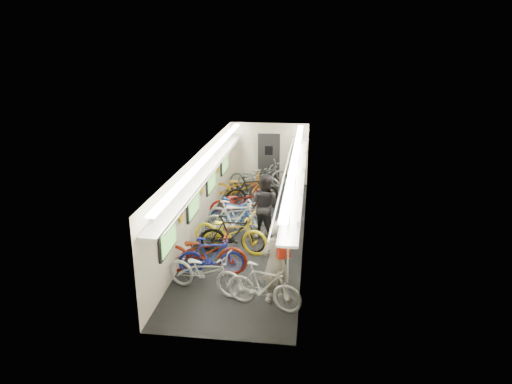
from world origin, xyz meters
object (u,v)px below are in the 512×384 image
(bicycle_0, at_px, (205,271))
(bicycle_1, at_px, (211,256))
(backpack, at_px, (284,249))
(passenger_near, at_px, (276,261))
(passenger_mid, at_px, (264,206))

(bicycle_0, relative_size, bicycle_1, 1.17)
(bicycle_1, distance_m, backpack, 2.22)
(bicycle_1, xyz_separation_m, passenger_near, (1.60, -0.93, 0.44))
(passenger_mid, distance_m, backpack, 3.59)
(bicycle_1, xyz_separation_m, passenger_mid, (1.01, 2.43, 0.45))
(passenger_mid, bearing_deg, bicycle_0, 98.52)
(bicycle_1, distance_m, passenger_near, 1.91)
(bicycle_0, bearing_deg, passenger_near, -78.94)
(bicycle_1, bearing_deg, passenger_near, -126.70)
(passenger_near, bearing_deg, backpack, 106.22)
(bicycle_0, height_order, passenger_mid, passenger_mid)
(bicycle_0, xyz_separation_m, passenger_near, (1.58, -0.17, 0.43))
(bicycle_0, height_order, bicycle_1, bicycle_0)
(bicycle_0, distance_m, passenger_near, 1.65)
(passenger_near, distance_m, passenger_mid, 3.41)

